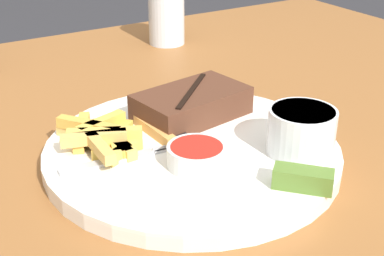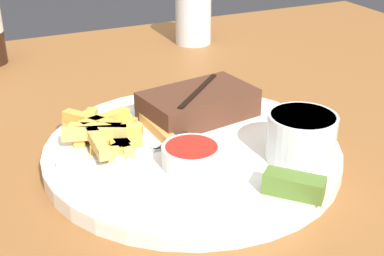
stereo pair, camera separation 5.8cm
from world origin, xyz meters
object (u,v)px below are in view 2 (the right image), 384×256
(dinner_plate, at_px, (192,151))
(pickle_spear, at_px, (294,185))
(coleslaw_cup, at_px, (301,134))
(knife_utensil, at_px, (175,126))
(dipping_sauce_cup, at_px, (191,155))
(drinking_glass, at_px, (193,14))
(fork_utensil, at_px, (115,156))
(steak_portion, at_px, (198,104))

(dinner_plate, xyz_separation_m, pickle_spear, (0.04, -0.13, 0.02))
(coleslaw_cup, relative_size, knife_utensil, 0.43)
(dinner_plate, relative_size, dipping_sauce_cup, 5.33)
(knife_utensil, bearing_deg, dipping_sauce_cup, 178.90)
(drinking_glass, bearing_deg, dipping_sauce_cup, -115.05)
(drinking_glass, bearing_deg, fork_utensil, -124.93)
(steak_portion, bearing_deg, dipping_sauce_cup, -118.65)
(drinking_glass, bearing_deg, pickle_spear, -104.94)
(dinner_plate, height_order, dipping_sauce_cup, dipping_sauce_cup)
(knife_utensil, distance_m, drinking_glass, 0.40)
(fork_utensil, xyz_separation_m, drinking_glass, (0.27, 0.39, 0.03))
(coleslaw_cup, xyz_separation_m, dipping_sauce_cup, (-0.11, 0.03, -0.02))
(coleslaw_cup, distance_m, dipping_sauce_cup, 0.12)
(dinner_plate, distance_m, fork_utensil, 0.09)
(steak_portion, distance_m, coleslaw_cup, 0.15)
(coleslaw_cup, xyz_separation_m, pickle_spear, (-0.05, -0.06, -0.02))
(knife_utensil, relative_size, drinking_glass, 1.55)
(dinner_plate, xyz_separation_m, dipping_sauce_cup, (-0.02, -0.04, 0.02))
(pickle_spear, distance_m, knife_utensil, 0.18)
(fork_utensil, height_order, drinking_glass, drinking_glass)
(pickle_spear, bearing_deg, fork_utensil, 133.41)
(dinner_plate, distance_m, drinking_glass, 0.44)
(fork_utensil, bearing_deg, coleslaw_cup, -20.05)
(coleslaw_cup, height_order, dipping_sauce_cup, coleslaw_cup)
(coleslaw_cup, xyz_separation_m, fork_utensil, (-0.18, 0.08, -0.03))
(pickle_spear, distance_m, fork_utensil, 0.19)
(coleslaw_cup, relative_size, pickle_spear, 1.28)
(dinner_plate, xyz_separation_m, drinking_glass, (0.18, 0.39, 0.04))
(dinner_plate, distance_m, knife_utensil, 0.05)
(coleslaw_cup, distance_m, fork_utensil, 0.20)
(dipping_sauce_cup, xyz_separation_m, pickle_spear, (0.06, -0.09, -0.00))
(steak_portion, relative_size, fork_utensil, 1.07)
(dipping_sauce_cup, bearing_deg, pickle_spear, -54.03)
(steak_portion, distance_m, drinking_glass, 0.36)
(knife_utensil, bearing_deg, drinking_glass, -16.70)
(dipping_sauce_cup, distance_m, pickle_spear, 0.11)
(steak_portion, xyz_separation_m, pickle_spear, (0.01, -0.19, -0.01))
(steak_portion, relative_size, pickle_spear, 2.56)
(fork_utensil, bearing_deg, dinner_plate, 0.00)
(steak_portion, distance_m, fork_utensil, 0.13)
(dinner_plate, height_order, knife_utensil, knife_utensil)
(coleslaw_cup, height_order, knife_utensil, coleslaw_cup)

